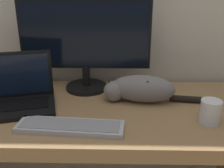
# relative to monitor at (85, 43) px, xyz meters

# --- Properties ---
(desk) EXTENTS (1.72, 0.68, 0.75)m
(desk) POSITION_rel_monitor_xyz_m (0.02, -0.22, -0.40)
(desk) COLOR #A37A4C
(desk) RESTS_ON ground_plane
(monitor) EXTENTS (0.67, 0.22, 0.47)m
(monitor) POSITION_rel_monitor_xyz_m (0.00, 0.00, 0.00)
(monitor) COLOR black
(monitor) RESTS_ON desk
(laptop) EXTENTS (0.35, 0.30, 0.25)m
(laptop) POSITION_rel_monitor_xyz_m (-0.28, -0.23, -0.20)
(laptop) COLOR black
(laptop) RESTS_ON desk
(external_keyboard) EXTENTS (0.43, 0.15, 0.02)m
(external_keyboard) POSITION_rel_monitor_xyz_m (-0.02, -0.43, -0.24)
(external_keyboard) COLOR #BCBCC1
(external_keyboard) RESTS_ON desk
(cat) EXTENTS (0.47, 0.17, 0.13)m
(cat) POSITION_rel_monitor_xyz_m (0.28, -0.16, -0.19)
(cat) COLOR gray
(cat) RESTS_ON desk
(coffee_mug) EXTENTS (0.08, 0.08, 0.10)m
(coffee_mug) POSITION_rel_monitor_xyz_m (0.55, -0.37, -0.20)
(coffee_mug) COLOR white
(coffee_mug) RESTS_ON desk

